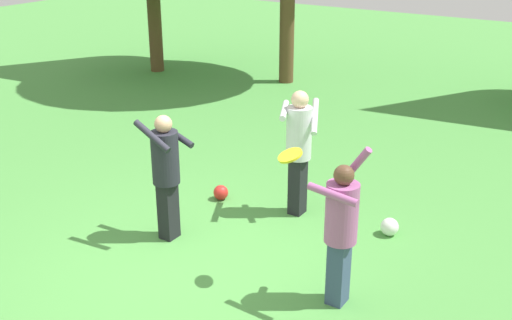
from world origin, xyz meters
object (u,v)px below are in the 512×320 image
(person_catcher, at_px, (166,167))
(ball_white, at_px, (390,227))
(person_thrower, at_px, (341,224))
(frisbee, at_px, (290,155))
(person_bystander, at_px, (299,142))
(ball_red, at_px, (221,192))

(person_catcher, distance_m, ball_white, 2.96)
(person_thrower, height_order, frisbee, person_thrower)
(person_bystander, bearing_deg, frisbee, 0.00)
(person_catcher, height_order, person_bystander, person_bystander)
(frisbee, bearing_deg, person_catcher, 177.37)
(person_thrower, bearing_deg, frisbee, -0.00)
(person_catcher, xyz_separation_m, person_bystander, (1.04, 1.49, 0.07))
(ball_red, bearing_deg, ball_white, 6.98)
(person_thrower, height_order, person_catcher, person_thrower)
(person_bystander, relative_size, ball_red, 8.10)
(ball_white, distance_m, ball_red, 2.47)
(person_bystander, height_order, ball_white, person_bystander)
(person_catcher, height_order, ball_white, person_catcher)
(person_bystander, xyz_separation_m, ball_red, (-1.14, -0.22, -0.93))
(person_catcher, distance_m, person_bystander, 1.82)
(person_catcher, xyz_separation_m, ball_white, (2.36, 1.57, -0.85))
(person_thrower, bearing_deg, ball_white, -82.75)
(ball_red, bearing_deg, person_catcher, -85.56)
(person_bystander, bearing_deg, person_catcher, -60.56)
(person_bystander, height_order, frisbee, person_bystander)
(person_thrower, xyz_separation_m, person_catcher, (-2.43, 0.14, 0.03))
(person_catcher, relative_size, ball_white, 7.02)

